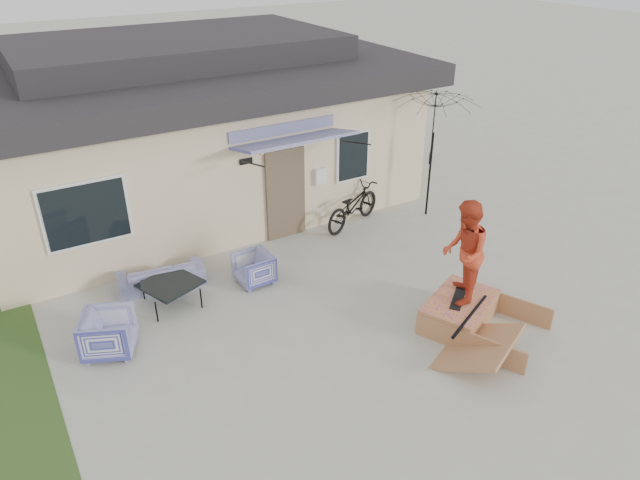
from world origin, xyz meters
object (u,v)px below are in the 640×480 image
coffee_table (172,293)px  skater (464,251)px  armchair_left (108,331)px  skate_ramp (459,311)px  skateboard (458,298)px  patio_umbrella (432,147)px  armchair_right (254,267)px  loveseat (160,271)px  bicycle (353,201)px

coffee_table → skater: bearing=-37.3°
armchair_left → skate_ramp: bearing=-89.1°
skate_ramp → skateboard: skateboard is taller
patio_umbrella → skate_ramp: (-2.47, -3.81, -1.51)m
skateboard → skater: (0.00, 0.00, 0.96)m
armchair_right → skateboard: armchair_right is taller
loveseat → bicycle: bearing=-167.9°
patio_umbrella → armchair_left: bearing=-170.1°
armchair_right → bicycle: bearing=107.7°
bicycle → skate_ramp: bicycle is taller
skate_ramp → patio_umbrella: bearing=32.9°
coffee_table → skateboard: 5.30m
armchair_left → skater: skater is taller
bicycle → skater: size_ratio=1.03×
coffee_table → skateboard: (4.21, -3.21, 0.27)m
armchair_left → skateboard: bearing=-88.8°
loveseat → armchair_left: 2.09m
skater → coffee_table: bearing=-86.1°
bicycle → patio_umbrella: patio_umbrella is taller
armchair_left → armchair_right: (3.00, 0.74, -0.06)m
patio_umbrella → skate_ramp: 4.78m
armchair_right → skater: skater is taller
loveseat → patio_umbrella: bearing=-172.8°
loveseat → armchair_right: (1.63, -0.84, 0.03)m
coffee_table → patio_umbrella: 6.89m
patio_umbrella → skateboard: 4.68m
skate_ramp → skater: skater is taller
bicycle → skateboard: (-0.58, -4.22, -0.11)m
bicycle → coffee_table: bearing=80.7°
patio_umbrella → skater: size_ratio=1.35×
patio_umbrella → armchair_right: bearing=-172.4°
loveseat → skateboard: size_ratio=2.22×
armchair_right → armchair_left: bearing=-78.3°
armchair_left → skater: bearing=-88.8°
coffee_table → skate_ramp: (4.23, -3.25, 0.01)m
coffee_table → armchair_right: bearing=-4.0°
loveseat → patio_umbrella: 6.82m
bicycle → skater: 4.35m
armchair_left → armchair_right: size_ratio=1.18×
loveseat → armchair_left: size_ratio=2.01×
armchair_right → patio_umbrella: 5.27m
armchair_left → skateboard: size_ratio=1.11×
armchair_right → coffee_table: bearing=-96.1°
armchair_left → coffee_table: size_ratio=0.88×
armchair_left → skateboard: (5.55, -2.36, 0.09)m
armchair_left → bicycle: (6.13, 1.87, 0.20)m
armchair_left → coffee_table: bearing=-33.4°
armchair_left → patio_umbrella: patio_umbrella is taller
armchair_left → skate_ramp: 6.07m
patio_umbrella → coffee_table: bearing=-175.3°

